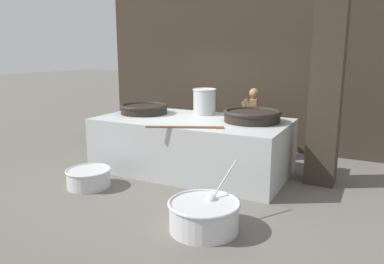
% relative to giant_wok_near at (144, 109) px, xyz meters
% --- Properties ---
extents(ground_plane, '(60.00, 60.00, 0.00)m').
position_rel_giant_wok_near_xyz_m(ground_plane, '(1.16, -0.10, -1.13)').
color(ground_plane, '#666059').
extents(back_wall, '(6.90, 0.24, 3.96)m').
position_rel_giant_wok_near_xyz_m(back_wall, '(1.16, 2.26, 0.85)').
color(back_wall, '#382D23').
rests_on(back_wall, ground_plane).
extents(support_pillar, '(0.50, 0.50, 3.96)m').
position_rel_giant_wok_near_xyz_m(support_pillar, '(3.49, 0.35, 0.85)').
color(support_pillar, '#382D23').
rests_on(support_pillar, ground_plane).
extents(hearth_platform, '(3.59, 1.88, 1.03)m').
position_rel_giant_wok_near_xyz_m(hearth_platform, '(1.16, -0.10, -0.62)').
color(hearth_platform, '#B2B7B7').
rests_on(hearth_platform, ground_plane).
extents(giant_wok_near, '(0.98, 0.98, 0.19)m').
position_rel_giant_wok_near_xyz_m(giant_wok_near, '(0.00, 0.00, 0.00)').
color(giant_wok_near, black).
rests_on(giant_wok_near, hearth_platform).
extents(giant_wok_far, '(1.05, 1.05, 0.21)m').
position_rel_giant_wok_near_xyz_m(giant_wok_far, '(2.26, 0.13, 0.01)').
color(giant_wok_far, black).
rests_on(giant_wok_far, hearth_platform).
extents(stock_pot, '(0.48, 0.48, 0.52)m').
position_rel_giant_wok_near_xyz_m(stock_pot, '(1.14, 0.48, 0.17)').
color(stock_pot, '#B7B7BC').
rests_on(stock_pot, hearth_platform).
extents(stirring_paddle, '(1.22, 0.61, 0.04)m').
position_rel_giant_wok_near_xyz_m(stirring_paddle, '(1.50, -0.91, -0.08)').
color(stirring_paddle, brown).
rests_on(stirring_paddle, hearth_platform).
extents(cook, '(0.42, 0.60, 1.52)m').
position_rel_giant_wok_near_xyz_m(cook, '(1.91, 1.30, -0.31)').
color(cook, '#8C6647').
rests_on(cook, ground_plane).
extents(prep_bowl_vegetables, '(0.95, 1.22, 0.78)m').
position_rel_giant_wok_near_xyz_m(prep_bowl_vegetables, '(2.42, -2.24, -0.91)').
color(prep_bowl_vegetables, silver).
rests_on(prep_bowl_vegetables, ground_plane).
extents(prep_bowl_meat, '(0.77, 0.77, 0.32)m').
position_rel_giant_wok_near_xyz_m(prep_bowl_meat, '(-0.02, -1.70, -0.96)').
color(prep_bowl_meat, silver).
rests_on(prep_bowl_meat, ground_plane).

